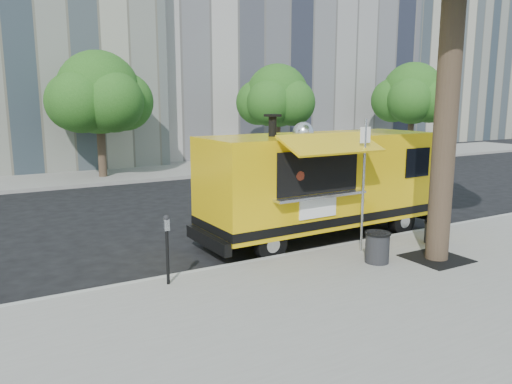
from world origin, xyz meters
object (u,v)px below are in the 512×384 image
Objects in this scene: far_tree_c at (277,96)px; trash_bin_right at (433,231)px; far_tree_b at (98,93)px; food_truck at (319,182)px; parking_meter at (167,241)px; far_tree_d at (413,94)px; sign_post at (364,178)px; trash_bin_left at (377,246)px.

far_tree_c reaches higher than trash_bin_right.
far_tree_b reaches higher than food_truck.
far_tree_b is at bearing 81.90° from parking_meter.
far_tree_d is 10.65× the size of trash_bin_right.
sign_post is 0.46× the size of food_truck.
food_truck is at bearing 88.02° from sign_post.
sign_post is (-6.45, -13.95, -1.87)m from far_tree_c.
far_tree_b is 14.61m from sign_post.
trash_bin_right is (6.50, -0.56, -0.55)m from parking_meter.
far_tree_d is at bearing 35.45° from food_truck.
far_tree_c is 1.74× the size of sign_post.
far_tree_c is 3.90× the size of parking_meter.
sign_post is at bearing -93.66° from food_truck.
food_truck is (4.61, 1.54, 0.52)m from parking_meter.
parking_meter reaches higher than trash_bin_right.
far_tree_b is 15.58m from trash_bin_left.
sign_post reaches higher than trash_bin_right.
sign_post is at bearing 72.33° from trash_bin_left.
food_truck is 2.74m from trash_bin_left.
far_tree_d is at bearing 45.03° from trash_bin_right.
far_tree_c is at bearing 60.69° from food_truck.
food_truck is at bearing -117.62° from far_tree_c.
far_tree_b reaches higher than trash_bin_right.
sign_post is at bearing -139.30° from far_tree_d.
far_tree_c reaches higher than food_truck.
sign_post is at bearing -2.52° from parking_meter.
trash_bin_right is (1.95, -0.36, -1.41)m from sign_post.
sign_post is 4.64m from parking_meter.
sign_post reaches higher than parking_meter.
trash_bin_left is (-0.25, -0.79, -1.35)m from sign_post.
parking_meter is (-2.00, -14.05, -2.85)m from far_tree_b.
far_tree_c is at bearing 65.19° from sign_post.
far_tree_d is 25.38m from parking_meter.
parking_meter is 2.52× the size of trash_bin_right.
far_tree_b is 1.06× the size of far_tree_c.
parking_meter is at bearing 167.03° from trash_bin_left.
parking_meter is (-4.55, 0.20, -0.87)m from sign_post.
far_tree_b is at bearing 179.70° from far_tree_d.
parking_meter is at bearing -163.21° from food_truck.
far_tree_c is 15.36m from trash_bin_right.
far_tree_d is (10.00, 0.20, 0.17)m from far_tree_c.
far_tree_d is at bearing -0.30° from far_tree_b.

